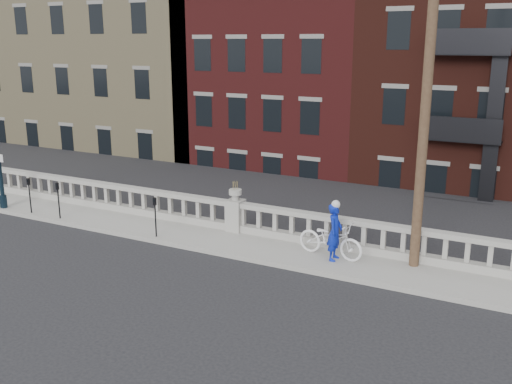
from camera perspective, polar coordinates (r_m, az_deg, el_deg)
ground at (r=16.80m, az=-8.77°, el=-8.13°), size 120.00×120.00×0.00m
sidewalk at (r=19.09m, az=-3.46°, el=-4.87°), size 32.00×2.20×0.15m
balustrade at (r=19.69m, az=-2.06°, el=-2.50°), size 28.00×0.34×1.03m
planter_pedestal at (r=19.63m, az=-2.06°, el=-1.97°), size 0.55×0.55×1.76m
lower_level at (r=36.69m, az=13.76°, el=8.36°), size 80.00×44.00×20.80m
utility_pole at (r=16.32m, az=16.72°, el=9.76°), size 1.60×0.28×10.00m
parking_meter_a at (r=23.24m, az=-21.72°, el=0.05°), size 0.10×0.09×1.36m
parking_meter_b at (r=22.15m, az=-19.17°, el=-0.41°), size 0.10×0.09×1.36m
parking_meter_c at (r=19.25m, az=-10.04°, el=-2.03°), size 0.10×0.09×1.36m
bicycle at (r=17.46m, az=7.46°, el=-4.69°), size 2.20×1.01×1.11m
cyclist at (r=17.13m, az=7.88°, el=-3.98°), size 0.45×0.66×1.74m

